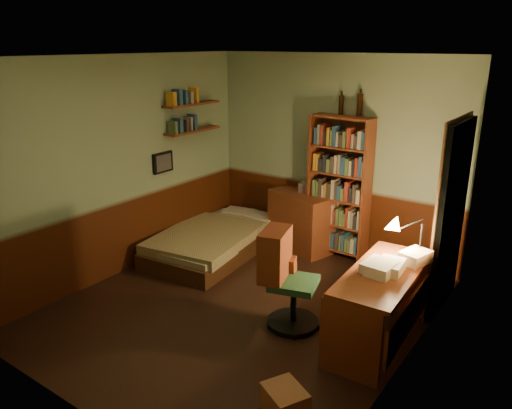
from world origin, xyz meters
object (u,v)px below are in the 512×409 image
Objects in this scene: bookshelf at (339,188)px; desk at (381,307)px; bed at (215,232)px; dresser at (301,221)px; mini_stereo at (308,187)px; office_chair at (294,281)px; cardboard_box_b at (285,402)px; desk_lamp at (422,232)px.

bookshelf reaches higher than desk.
desk is (2.63, -0.73, 0.08)m from bed.
dresser is 0.47m from mini_stereo.
mini_stereo is at bearing 93.82° from dresser.
dresser is (0.86, 0.79, 0.11)m from bed.
bed is at bearing -142.70° from bookshelf.
bookshelf is at bearing -15.58° from mini_stereo.
mini_stereo is 0.17× the size of desk.
cardboard_box_b is (0.61, -1.12, -0.38)m from office_chair.
desk_lamp is at bearing 78.88° from cardboard_box_b.
dresser is 0.90× the size of office_chair.
mini_stereo reaches higher than cardboard_box_b.
dresser is at bearing 36.76° from bed.
desk_lamp is (1.90, -1.17, 0.15)m from mini_stereo.
bookshelf is at bearing 27.00° from bed.
mini_stereo reaches higher than dresser.
bed is 2.07m from office_chair.
desk is 4.20× the size of cardboard_box_b.
dresser is 1.63× the size of desk_lamp.
dresser reaches higher than cardboard_box_b.
desk_lamp is at bearing -10.98° from bed.
office_chair is (0.93, -1.88, -0.36)m from mini_stereo.
bookshelf is at bearing 25.92° from dresser.
desk is at bearing -106.97° from desk_lamp.
bed is 1.05× the size of bookshelf.
bed is 2.89m from desk_lamp.
desk_lamp is (1.93, -1.05, 0.61)m from dresser.
bookshelf is 3.41× the size of desk_lamp.
bookshelf is 3.26m from cardboard_box_b.
bookshelf reaches higher than cardboard_box_b.
desk is 2.52× the size of desk_lamp.
bed is 2.73m from desk.
bookshelf reaches higher than mini_stereo.
mini_stereo reaches higher than bed.
desk is at bearing -0.05° from office_chair.
desk is 1.39m from cardboard_box_b.
mini_stereo is at bearing 179.60° from bookshelf.
bed is 8.47× the size of mini_stereo.
mini_stereo reaches higher than desk.
dresser is 3.29m from cardboard_box_b.
desk_lamp reaches higher than mini_stereo.
dresser is at bearing -113.15° from mini_stereo.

